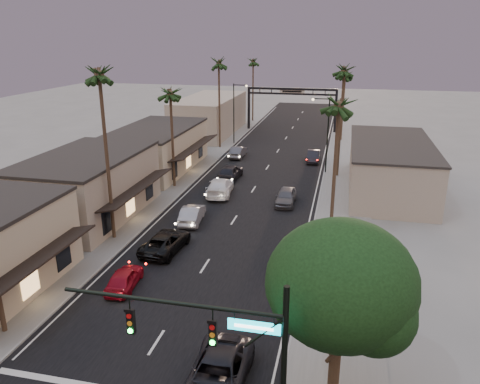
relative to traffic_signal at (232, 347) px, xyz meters
The scene contains 30 objects.
ground 36.80m from the traffic_signal, 98.98° to the left, with size 200.00×200.00×0.00m, color slate.
road 41.70m from the traffic_signal, 97.90° to the left, with size 14.00×120.00×0.02m, color black.
sidewalk_left 50.60m from the traffic_signal, 107.56° to the left, with size 5.00×92.00×0.12m, color slate.
sidewalk_right 48.41m from the traffic_signal, 85.46° to the left, with size 5.00×92.00×0.12m, color slate.
storefront_mid 28.96m from the traffic_signal, 130.35° to the left, with size 8.00×14.00×5.50m, color gray.
storefront_far 42.43m from the traffic_signal, 116.19° to the left, with size 8.00×16.00×5.00m, color #C0B292.
storefront_dist 63.83m from the traffic_signal, 107.03° to the left, with size 8.00×20.00×6.00m, color gray.
building_right 37.04m from the traffic_signal, 77.00° to the left, with size 8.00×18.00×5.00m, color gray.
traffic_signal is the anchor object (origin of this frame).
corner_tree 5.20m from the traffic_signal, 42.31° to the left, with size 6.20×6.20×8.80m.
arch 66.24m from the traffic_signal, 94.93° to the left, with size 15.20×0.40×7.27m.
streetlight_right 41.02m from the traffic_signal, 88.28° to the left, with size 2.13×0.30×9.00m.
streetlight_left 55.45m from the traffic_signal, 103.14° to the left, with size 2.13×0.30×9.00m.
palm_lb 24.44m from the traffic_signal, 128.44° to the left, with size 3.20×3.20×15.20m.
palm_lc 35.46m from the traffic_signal, 114.06° to the left, with size 3.20×3.20×12.20m.
palm_ld 53.47m from the traffic_signal, 105.65° to the left, with size 3.20×3.20×14.20m.
palm_ra 21.19m from the traffic_signal, 81.72° to the left, with size 3.20×3.20×13.20m.
palm_rb 40.77m from the traffic_signal, 85.84° to the left, with size 3.20×3.20×14.20m.
palm_rc 60.31m from the traffic_signal, 87.22° to the left, with size 3.20×3.20×12.20m.
palm_far 75.58m from the traffic_signal, 100.70° to the left, with size 3.20×3.20×13.20m.
oncoming_red 15.45m from the traffic_signal, 132.14° to the left, with size 1.60×3.98×1.36m, color maroon.
oncoming_pickup 19.71m from the traffic_signal, 119.05° to the left, with size 2.47×5.36×1.49m, color black.
oncoming_silver 24.91m from the traffic_signal, 111.98° to the left, with size 1.61×4.61×1.52m, color gray.
oncoming_white 32.10m from the traffic_signal, 105.97° to the left, with size 2.40×5.91×1.71m, color white.
oncoming_dgrey 37.44m from the traffic_signal, 104.04° to the left, with size 2.03×5.04×1.72m, color black.
oncoming_grey_far 47.47m from the traffic_signal, 102.77° to the left, with size 1.60×4.59×1.51m, color #48484C.
curbside_near 5.67m from the traffic_signal, 114.49° to the left, with size 2.65×5.75×1.60m, color black.
curbside_black 16.39m from the traffic_signal, 88.14° to the left, with size 1.99×4.89×1.42m, color black.
curbside_grey 29.60m from the traffic_signal, 93.39° to the left, with size 1.81×4.49×1.53m, color #4B4B50.
curbside_far 46.25m from the traffic_signal, 90.43° to the left, with size 1.54×4.43×1.46m, color black.
Camera 1 is at (9.12, -9.77, 15.77)m, focal length 35.00 mm.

